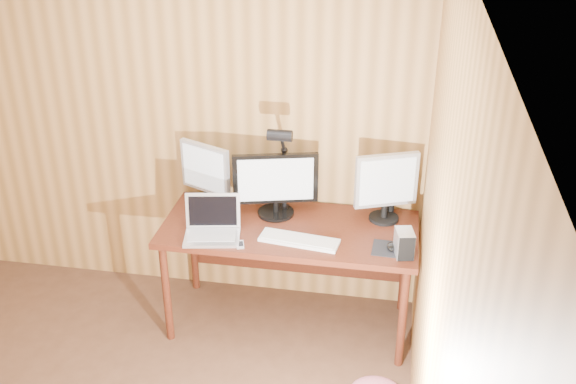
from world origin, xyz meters
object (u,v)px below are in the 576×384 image
(keyboard, at_px, (299,240))
(hard_drive, at_px, (404,243))
(monitor_left, at_px, (205,173))
(desk, at_px, (291,237))
(mouse, at_px, (392,246))
(monitor_center, at_px, (276,184))
(monitor_right, at_px, (386,185))
(laptop, at_px, (212,226))
(desk_lamp, at_px, (282,157))
(phone, at_px, (240,244))
(speaker, at_px, (391,205))

(keyboard, distance_m, hard_drive, 0.63)
(monitor_left, bearing_deg, hard_drive, 6.73)
(desk, xyz_separation_m, mouse, (0.64, -0.23, 0.14))
(hard_drive, bearing_deg, monitor_center, 144.65)
(desk, xyz_separation_m, monitor_right, (0.58, 0.12, 0.37))
(laptop, distance_m, desk_lamp, 0.60)
(laptop, height_order, mouse, laptop)
(monitor_right, height_order, hard_drive, monitor_right)
(laptop, height_order, desk_lamp, desk_lamp)
(desk, distance_m, phone, 0.44)
(laptop, height_order, speaker, laptop)
(monitor_left, height_order, phone, monitor_left)
(monitor_right, xyz_separation_m, laptop, (-1.03, -0.37, -0.19))
(keyboard, bearing_deg, monitor_center, 130.61)
(desk, distance_m, monitor_left, 0.70)
(desk, height_order, monitor_right, monitor_right)
(monitor_left, relative_size, monitor_right, 0.95)
(mouse, xyz_separation_m, speaker, (-0.03, 0.45, 0.04))
(speaker, bearing_deg, desk_lamp, -167.62)
(speaker, xyz_separation_m, desk_lamp, (-0.69, -0.15, 0.35))
(laptop, height_order, keyboard, laptop)
(hard_drive, xyz_separation_m, speaker, (-0.10, 0.50, -0.02))
(hard_drive, relative_size, desk_lamp, 0.24)
(monitor_center, distance_m, monitor_right, 0.70)
(phone, bearing_deg, speaker, 16.52)
(phone, relative_size, speaker, 0.83)
(laptop, bearing_deg, phone, -37.25)
(monitor_right, xyz_separation_m, mouse, (0.06, -0.35, -0.22))
(hard_drive, bearing_deg, laptop, 166.00)
(phone, bearing_deg, desk, 37.20)
(monitor_center, relative_size, desk_lamp, 0.81)
(keyboard, xyz_separation_m, speaker, (0.53, 0.46, 0.05))
(monitor_left, height_order, monitor_right, monitor_right)
(desk, height_order, phone, phone)
(monitor_right, distance_m, mouse, 0.42)
(mouse, bearing_deg, phone, -160.79)
(laptop, bearing_deg, monitor_left, 100.43)
(hard_drive, height_order, desk_lamp, desk_lamp)
(monitor_center, relative_size, laptop, 1.42)
(monitor_left, relative_size, phone, 4.41)
(laptop, bearing_deg, monitor_right, 9.05)
(desk, bearing_deg, monitor_left, 167.61)
(laptop, bearing_deg, mouse, -9.92)
(monitor_center, relative_size, phone, 5.47)
(phone, distance_m, desk_lamp, 0.60)
(mouse, height_order, desk_lamp, desk_lamp)
(desk, relative_size, keyboard, 3.22)
(monitor_left, bearing_deg, speaker, 28.44)
(desk, relative_size, monitor_center, 3.00)
(monitor_left, distance_m, speaker, 1.22)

